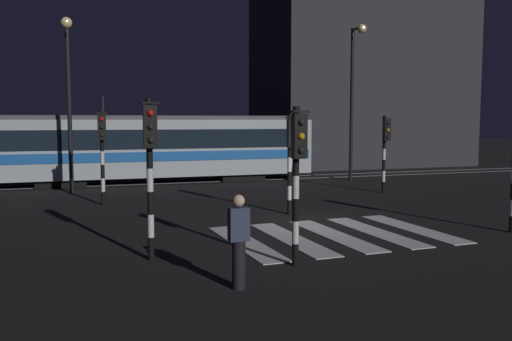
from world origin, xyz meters
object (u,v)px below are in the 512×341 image
object	(u,v)px
traffic_light_median_centre	(291,149)
street_lamp_trackside_right	(354,84)
street_lamp_trackside_left	(69,84)
tram	(154,147)
traffic_light_kerb_mid_left	(298,162)
traffic_light_corner_far_left	(102,143)
traffic_light_corner_near_left	(150,154)
traffic_light_corner_far_right	(385,142)
pedestrian_waiting_at_kerb	(239,241)

from	to	relation	value
traffic_light_median_centre	street_lamp_trackside_right	distance (m)	10.92
street_lamp_trackside_left	tram	bearing A→B (deg)	38.36
traffic_light_kerb_mid_left	traffic_light_corner_far_left	xyz separation A→B (m)	(-3.38, 9.69, 0.05)
traffic_light_corner_far_left	street_lamp_trackside_left	bearing A→B (deg)	106.52
traffic_light_corner_near_left	traffic_light_kerb_mid_left	bearing A→B (deg)	-27.35
traffic_light_median_centre	traffic_light_corner_far_right	size ratio (longest dim) A/B	1.00
traffic_light_corner_far_right	street_lamp_trackside_left	size ratio (longest dim) A/B	0.46
traffic_light_median_centre	pedestrian_waiting_at_kerb	bearing A→B (deg)	-118.86
street_lamp_trackside_right	tram	size ratio (longest dim) A/B	0.48
traffic_light_kerb_mid_left	traffic_light_median_centre	distance (m)	6.27
traffic_light_corner_near_left	traffic_light_corner_far_left	bearing A→B (deg)	94.17
tram	pedestrian_waiting_at_kerb	bearing A→B (deg)	-92.99
traffic_light_corner_far_right	traffic_light_median_centre	bearing A→B (deg)	-147.75
traffic_light_corner_near_left	pedestrian_waiting_at_kerb	bearing A→B (deg)	-63.56
traffic_light_kerb_mid_left	traffic_light_corner_far_left	bearing A→B (deg)	109.22
traffic_light_kerb_mid_left	street_lamp_trackside_left	distance (m)	14.27
tram	traffic_light_corner_far_left	bearing A→B (deg)	-112.20
traffic_light_corner_near_left	street_lamp_trackside_left	world-z (taller)	street_lamp_trackside_left
street_lamp_trackside_right	traffic_light_median_centre	bearing A→B (deg)	-129.38
traffic_light_kerb_mid_left	traffic_light_corner_far_right	bearing A→B (deg)	49.99
tram	traffic_light_median_centre	bearing A→B (deg)	-74.69
traffic_light_kerb_mid_left	street_lamp_trackside_left	world-z (taller)	street_lamp_trackside_left
traffic_light_corner_far_right	tram	size ratio (longest dim) A/B	0.20
traffic_light_kerb_mid_left	pedestrian_waiting_at_kerb	size ratio (longest dim) A/B	1.93
traffic_light_kerb_mid_left	traffic_light_corner_near_left	bearing A→B (deg)	152.65
traffic_light_kerb_mid_left	tram	distance (m)	16.40
traffic_light_median_centre	traffic_light_corner_far_left	bearing A→B (deg)	145.65
traffic_light_corner_far_left	street_lamp_trackside_left	xyz separation A→B (m)	(-1.09, 3.67, 2.25)
street_lamp_trackside_left	street_lamp_trackside_right	bearing A→B (deg)	2.92
traffic_light_corner_far_left	street_lamp_trackside_right	size ratio (longest dim) A/B	0.44
traffic_light_corner_far_right	street_lamp_trackside_left	distance (m)	13.21
traffic_light_median_centre	tram	distance (m)	10.92
traffic_light_corner_far_left	traffic_light_corner_near_left	bearing A→B (deg)	-85.83
traffic_light_corner_near_left	street_lamp_trackside_left	bearing A→B (deg)	98.06
traffic_light_corner_far_right	street_lamp_trackside_left	bearing A→B (deg)	162.51
traffic_light_corner_far_right	pedestrian_waiting_at_kerb	size ratio (longest dim) A/B	1.88
traffic_light_corner_far_left	traffic_light_corner_far_right	world-z (taller)	traffic_light_corner_far_left
traffic_light_median_centre	traffic_light_corner_near_left	xyz separation A→B (m)	(-5.01, -4.42, 0.18)
traffic_light_corner_far_right	traffic_light_kerb_mid_left	bearing A→B (deg)	-130.01
traffic_light_corner_far_right	tram	distance (m)	11.03
traffic_light_kerb_mid_left	traffic_light_corner_near_left	world-z (taller)	traffic_light_corner_near_left
traffic_light_corner_far_right	street_lamp_trackside_right	xyz separation A→B (m)	(1.02, 4.59, 2.68)
traffic_light_corner_near_left	traffic_light_corner_far_right	size ratio (longest dim) A/B	1.08
traffic_light_corner_far_left	tram	distance (m)	7.24
traffic_light_median_centre	tram	size ratio (longest dim) A/B	0.20
traffic_light_kerb_mid_left	traffic_light_median_centre	world-z (taller)	traffic_light_kerb_mid_left
street_lamp_trackside_left	traffic_light_corner_far_right	bearing A→B (deg)	-17.49
traffic_light_median_centre	tram	xyz separation A→B (m)	(-2.88, 10.52, -0.38)
traffic_light_median_centre	traffic_light_corner_near_left	size ratio (longest dim) A/B	0.92
traffic_light_kerb_mid_left	street_lamp_trackside_right	bearing A→B (deg)	57.48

